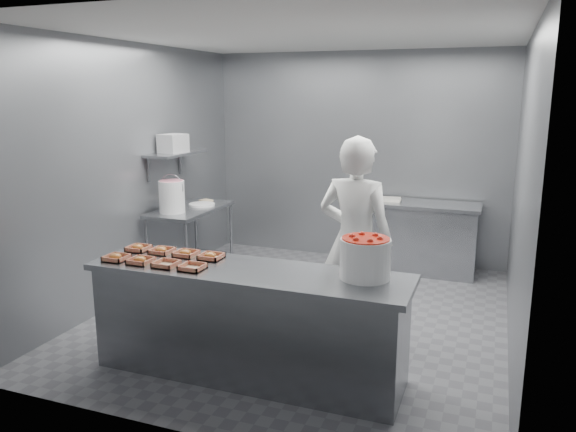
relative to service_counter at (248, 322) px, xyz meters
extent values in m
plane|color=#4C4C51|center=(0.00, 1.35, -0.45)|extent=(4.50, 4.50, 0.00)
plane|color=white|center=(0.00, 1.35, 2.35)|extent=(4.50, 4.50, 0.00)
cube|color=slate|center=(0.00, 3.60, 0.95)|extent=(4.00, 0.04, 2.80)
cube|color=slate|center=(-2.00, 1.35, 0.95)|extent=(0.04, 4.50, 2.80)
cube|color=slate|center=(2.00, 1.35, 0.95)|extent=(0.04, 4.50, 2.80)
cube|color=slate|center=(0.00, 0.00, 0.42)|extent=(2.60, 0.70, 0.05)
cube|color=slate|center=(0.00, 0.00, -0.03)|extent=(2.50, 0.64, 0.85)
cube|color=slate|center=(-1.65, 1.95, 0.43)|extent=(0.60, 1.20, 0.04)
cube|color=slate|center=(-1.65, 1.95, -0.25)|extent=(0.56, 1.15, 0.03)
cylinder|color=slate|center=(-1.91, 1.39, -0.01)|extent=(0.04, 0.04, 0.88)
cylinder|color=slate|center=(-1.39, 1.39, -0.01)|extent=(0.04, 0.04, 0.88)
cylinder|color=slate|center=(-1.91, 2.51, -0.01)|extent=(0.04, 0.04, 0.88)
cylinder|color=slate|center=(-1.39, 2.51, -0.01)|extent=(0.04, 0.04, 0.88)
cube|color=slate|center=(0.90, 3.25, 0.42)|extent=(1.50, 0.60, 0.05)
cube|color=slate|center=(0.90, 3.25, -0.03)|extent=(1.44, 0.55, 0.85)
cube|color=slate|center=(-1.82, 1.95, 1.10)|extent=(0.35, 0.90, 0.03)
cube|color=tan|center=(-1.12, -0.15, 0.47)|extent=(0.18, 0.18, 0.04)
cube|color=white|center=(-1.08, -0.14, 0.46)|extent=(0.10, 0.06, 0.00)
ellipsoid|color=#C26F30|center=(-1.13, -0.15, 0.48)|extent=(0.10, 0.10, 0.05)
cube|color=tan|center=(-0.88, -0.15, 0.47)|extent=(0.18, 0.18, 0.04)
cube|color=white|center=(-0.84, -0.14, 0.46)|extent=(0.10, 0.06, 0.00)
ellipsoid|color=#C26F30|center=(-0.89, -0.15, 0.48)|extent=(0.10, 0.10, 0.05)
cube|color=tan|center=(-0.64, -0.15, 0.47)|extent=(0.18, 0.18, 0.04)
cube|color=white|center=(-0.60, -0.14, 0.46)|extent=(0.10, 0.06, 0.00)
cube|color=tan|center=(-0.40, -0.15, 0.47)|extent=(0.18, 0.18, 0.04)
cube|color=white|center=(-0.36, -0.14, 0.46)|extent=(0.10, 0.06, 0.00)
cube|color=tan|center=(-1.12, 0.15, 0.47)|extent=(0.18, 0.18, 0.04)
cube|color=white|center=(-1.08, 0.17, 0.46)|extent=(0.10, 0.06, 0.00)
ellipsoid|color=#C26F30|center=(-1.13, 0.15, 0.48)|extent=(0.10, 0.10, 0.05)
cube|color=tan|center=(-0.88, 0.15, 0.47)|extent=(0.18, 0.18, 0.04)
cube|color=white|center=(-0.84, 0.17, 0.46)|extent=(0.10, 0.06, 0.00)
ellipsoid|color=#C26F30|center=(-0.89, 0.15, 0.48)|extent=(0.10, 0.10, 0.05)
cube|color=tan|center=(-0.64, 0.15, 0.47)|extent=(0.18, 0.18, 0.04)
cube|color=white|center=(-0.60, 0.17, 0.46)|extent=(0.10, 0.06, 0.00)
ellipsoid|color=#C26F30|center=(-0.65, 0.15, 0.48)|extent=(0.10, 0.10, 0.05)
cube|color=tan|center=(-0.40, 0.15, 0.47)|extent=(0.18, 0.18, 0.04)
cube|color=white|center=(-0.36, 0.17, 0.46)|extent=(0.10, 0.06, 0.00)
ellipsoid|color=#C26F30|center=(-0.41, 0.15, 0.48)|extent=(0.10, 0.10, 0.05)
imported|color=white|center=(0.64, 0.94, 0.50)|extent=(0.74, 0.53, 1.90)
cylinder|color=white|center=(0.92, 0.12, 0.60)|extent=(0.38, 0.38, 0.30)
cylinder|color=red|center=(0.92, 0.12, 0.74)|extent=(0.36, 0.36, 0.04)
cylinder|color=white|center=(-1.71, 1.64, 0.63)|extent=(0.29, 0.29, 0.37)
cylinder|color=pink|center=(-1.71, 1.64, 0.81)|extent=(0.27, 0.27, 0.02)
torus|color=slate|center=(-1.71, 1.64, 0.74)|extent=(0.31, 0.01, 0.31)
cylinder|color=white|center=(-1.59, 2.12, 0.46)|extent=(0.40, 0.40, 0.02)
cube|color=#CCB28C|center=(-1.67, 2.38, 0.46)|extent=(0.17, 0.16, 0.02)
cube|color=gray|center=(-1.82, 1.90, 1.22)|extent=(0.30, 0.33, 0.22)
cube|color=silver|center=(0.51, 3.25, 0.46)|extent=(0.32, 0.24, 0.04)
camera|label=1|loc=(1.79, -3.84, 1.81)|focal=35.00mm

